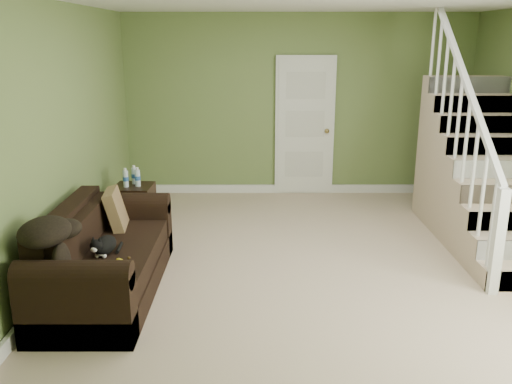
{
  "coord_description": "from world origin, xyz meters",
  "views": [
    {
      "loc": [
        -0.62,
        -5.15,
        2.27
      ],
      "look_at": [
        -0.61,
        0.18,
        0.74
      ],
      "focal_mm": 38.0,
      "sensor_mm": 36.0,
      "label": 1
    }
  ],
  "objects_px": {
    "sofa": "(103,260)",
    "banana": "(122,263)",
    "side_table": "(135,206)",
    "cat": "(104,246)"
  },
  "relations": [
    {
      "from": "side_table",
      "to": "cat",
      "type": "distance_m",
      "value": 1.91
    },
    {
      "from": "side_table",
      "to": "banana",
      "type": "height_order",
      "value": "side_table"
    },
    {
      "from": "side_table",
      "to": "cat",
      "type": "bearing_deg",
      "value": -85.22
    },
    {
      "from": "cat",
      "to": "banana",
      "type": "relative_size",
      "value": 2.31
    },
    {
      "from": "cat",
      "to": "sofa",
      "type": "bearing_deg",
      "value": 125.24
    },
    {
      "from": "sofa",
      "to": "cat",
      "type": "distance_m",
      "value": 0.28
    },
    {
      "from": "sofa",
      "to": "banana",
      "type": "bearing_deg",
      "value": -55.9
    },
    {
      "from": "cat",
      "to": "banana",
      "type": "bearing_deg",
      "value": -38.85
    },
    {
      "from": "side_table",
      "to": "cat",
      "type": "relative_size",
      "value": 1.72
    },
    {
      "from": "cat",
      "to": "banana",
      "type": "height_order",
      "value": "cat"
    }
  ]
}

